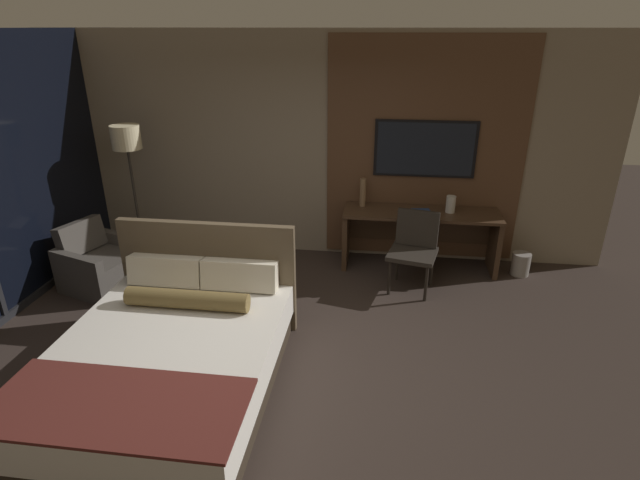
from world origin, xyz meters
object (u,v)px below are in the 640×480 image
Objects in this scene: vase_short at (451,204)px; tv at (425,149)px; bed at (170,358)px; desk_chair at (415,244)px; armchair_by_window at (102,265)px; floor_lamp at (128,149)px; book at (421,211)px; waste_bin at (521,264)px; desk at (420,228)px; vase_tall at (363,192)px.

tv is at bearing 144.19° from vase_short.
bed is 2.50× the size of desk_chair.
bed is at bearing -118.06° from armchair_by_window.
armchair_by_window is 1.41m from floor_lamp.
vase_short reaches higher than book.
waste_bin is at bearing 37.05° from bed.
book is (-0.01, -0.07, 0.25)m from desk.
floor_lamp is at bearing -170.91° from desk_chair.
desk_chair is 0.98m from vase_tall.
armchair_by_window is at bearing -159.62° from vase_tall.
tv is 1.83m from waste_bin.
armchair_by_window is 5.01m from waste_bin.
book reaches higher than waste_bin.
desk_chair reaches higher than book.
floor_lamp is at bearing -175.69° from book.
floor_lamp is 8.63× the size of vase_short.
armchair_by_window is (-3.68, -1.25, -1.20)m from tv.
vase_short is (3.85, 0.33, -0.63)m from floor_lamp.
tv is 0.70× the size of floor_lamp.
floor_lamp is at bearing -171.51° from vase_tall.
armchair_by_window is at bearing -161.21° from tv.
bed is 3.66m from vase_short.
floor_lamp is 4.98× the size of vase_tall.
book is 1.39m from waste_bin.
vase_tall is (1.42, 2.73, 0.62)m from bed.
tv is 1.36× the size of desk_chair.
vase_tall is 1.07m from vase_short.
floor_lamp reaches higher than desk_chair.
tv is 1.22m from desk_chair.
bed is at bearing -126.69° from tv.
desk is at bearing 82.55° from book.
book is at bearing -12.00° from vase_tall.
floor_lamp is (-1.36, 2.31, 1.17)m from bed.
bed is at bearing -121.72° from desk_chair.
floor_lamp is at bearing -175.17° from vase_short.
floor_lamp is 2.87m from vase_tall.
desk is at bearing -6.29° from vase_tall.
floor_lamp is at bearing -174.53° from desk.
tv is at bearing 53.31° from bed.
tv is 0.74m from vase_short.
waste_bin is (1.24, -0.09, -0.37)m from desk.
tv is 0.76m from book.
tv reaches higher than waste_bin.
book is (-0.35, -0.06, -0.09)m from vase_short.
waste_bin is (1.33, 0.48, -0.40)m from desk_chair.
armchair_by_window is (-1.53, 1.63, -0.05)m from bed.
vase_short is at bearing 46.69° from bed.
desk_chair is 0.93× the size of armchair_by_window.
desk_chair is 3.55m from floor_lamp.
desk is 0.97m from tv.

